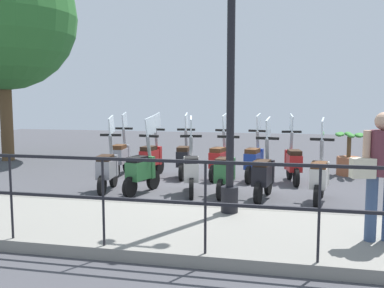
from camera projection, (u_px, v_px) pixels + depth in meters
ground_plane at (213, 188)px, 9.08m from camera, size 28.00×28.00×0.00m
promenade_walkway at (176, 229)px, 6.01m from camera, size 2.20×20.00×0.15m
fence_railing at (153, 187)px, 4.91m from camera, size 0.04×16.03×1.07m
lamp_post_near at (231, 87)px, 6.39m from camera, size 0.26×0.90×4.31m
pedestrian_with_bag at (381, 167)px, 5.18m from camera, size 0.41×0.63×1.59m
tree_large at (2, 16)px, 12.53m from camera, size 4.33×4.33×6.44m
potted_palm at (349, 157)px, 10.49m from camera, size 1.06×0.66×1.05m
scooter_near_0 at (320, 176)px, 7.78m from camera, size 1.23×0.47×1.54m
scooter_near_1 at (264, 174)px, 8.01m from camera, size 1.22×0.48×1.54m
scooter_near_2 at (225, 171)px, 8.31m from camera, size 1.23×0.44×1.54m
scooter_near_3 at (191, 170)px, 8.43m from camera, size 1.22×0.50×1.54m
scooter_near_4 at (142, 169)px, 8.50m from camera, size 1.21×0.52×1.54m
scooter_near_5 at (108, 168)px, 8.68m from camera, size 1.23×0.44×1.54m
scooter_far_0 at (293, 162)px, 9.51m from camera, size 1.23×0.47×1.54m
scooter_far_1 at (254, 160)px, 9.78m from camera, size 1.22×0.49×1.54m
scooter_far_2 at (220, 159)px, 9.95m from camera, size 1.22×0.50×1.54m
scooter_far_3 at (184, 158)px, 10.16m from camera, size 1.23×0.44×1.54m
scooter_far_4 at (151, 157)px, 10.23m from camera, size 1.23×0.46×1.54m
scooter_far_5 at (121, 155)px, 10.53m from camera, size 1.23×0.44×1.54m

